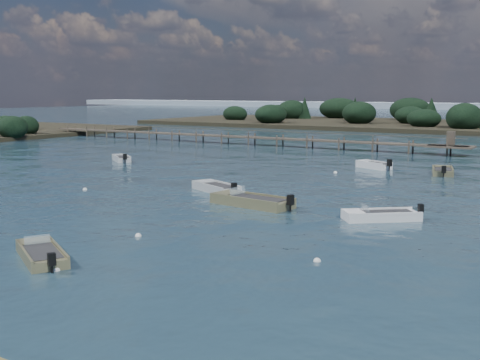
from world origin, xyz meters
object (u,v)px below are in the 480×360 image
Objects in this scene: dinghy_extra_a at (442,172)px; dinghy_mid_white_b at (381,217)px; dinghy_mid_grey at (216,189)px; tender_far_grey at (121,159)px; jetty at (252,138)px; dinghy_mid_white_a at (252,203)px; tender_far_white at (374,166)px; dinghy_near_olive at (42,256)px.

dinghy_extra_a is 20.84m from dinghy_mid_white_b.
tender_far_grey is (-18.83, 10.55, 0.01)m from dinghy_mid_grey.
jetty reaches higher than dinghy_extra_a.
tender_far_grey is 0.59× the size of dinghy_mid_white_a.
tender_far_white is at bearing 74.13° from dinghy_mid_grey.
dinghy_mid_white_a is (4.93, -3.32, 0.02)m from dinghy_mid_grey.
dinghy_mid_grey is at bearing 166.52° from dinghy_mid_white_b.
tender_far_grey is 27.52m from dinghy_mid_white_a.
dinghy_extra_a is 21.12m from dinghy_mid_grey.
tender_far_grey is 25.34m from tender_far_white.
dinghy_mid_white_a is (-6.73, -20.94, 0.00)m from dinghy_extra_a.
tender_far_grey reaches higher than dinghy_mid_grey.
tender_far_white is 0.06× the size of jetty.
dinghy_mid_grey is 37.95m from jetty.
dinghy_extra_a is at bearing 13.05° from tender_far_grey.
dinghy_mid_white_a is (-0.31, -21.76, -0.01)m from tender_far_white.
dinghy_mid_grey is at bearing -29.25° from tender_far_grey.
dinghy_extra_a is at bearing 94.25° from dinghy_mid_white_b.
dinghy_mid_white_a reaches higher than dinghy_mid_grey.
dinghy_extra_a reaches higher than dinghy_mid_white_b.
tender_far_grey is at bearing 150.75° from dinghy_mid_grey.
tender_far_white is at bearing 110.22° from dinghy_mid_white_b.
dinghy_mid_white_b is 1.22× the size of tender_far_grey.
dinghy_mid_white_b is 0.98× the size of dinghy_near_olive.
tender_far_grey is 0.91× the size of tender_far_white.
tender_far_white reaches higher than dinghy_mid_white_b.
dinghy_near_olive is 15.25m from dinghy_mid_white_a.
dinghy_near_olive is 1.12× the size of tender_far_white.
tender_far_grey is (-32.04, 13.71, 0.02)m from dinghy_mid_white_b.
tender_far_grey is at bearing -94.26° from jetty.
jetty is (-28.76, 16.26, 0.81)m from dinghy_extra_a.
dinghy_mid_white_a reaches higher than dinghy_near_olive.
dinghy_extra_a is 0.67× the size of dinghy_mid_white_a.
dinghy_mid_white_a is (23.76, -13.87, 0.01)m from tender_far_grey.
tender_far_grey is at bearing -166.95° from dinghy_extra_a.
tender_far_white reaches higher than tender_far_grey.
jetty is at bearing 150.52° from dinghy_extra_a.
dinghy_mid_white_a is at bearing -34.01° from dinghy_mid_grey.
dinghy_near_olive is at bearing -52.48° from tender_far_grey.
tender_far_grey reaches higher than dinghy_near_olive.
dinghy_mid_grey is 1.21× the size of tender_far_white.
tender_far_white is (1.77, 36.94, 0.05)m from dinghy_near_olive.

